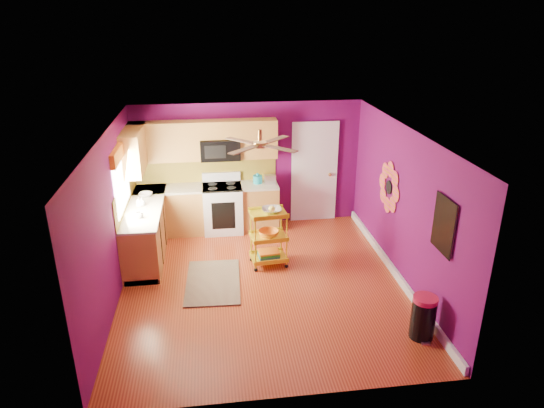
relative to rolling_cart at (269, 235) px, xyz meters
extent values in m
plane|color=maroon|center=(-0.19, -0.63, -0.56)|extent=(5.00, 5.00, 0.00)
cube|color=#5C0A50|center=(-0.19, 1.87, 0.69)|extent=(4.50, 0.04, 2.50)
cube|color=#5C0A50|center=(-0.19, -3.13, 0.69)|extent=(4.50, 0.04, 2.50)
cube|color=#5C0A50|center=(-2.44, -0.63, 0.69)|extent=(0.04, 5.00, 2.50)
cube|color=#5C0A50|center=(2.06, -0.63, 0.69)|extent=(0.04, 5.00, 2.50)
cube|color=silver|center=(-0.19, -0.63, 1.94)|extent=(4.50, 5.00, 0.04)
cube|color=white|center=(2.03, -0.63, -0.49)|extent=(0.05, 4.90, 0.14)
cube|color=#9C682A|center=(-2.14, 0.72, -0.11)|extent=(0.60, 2.30, 0.90)
cube|color=#9C682A|center=(-1.04, 1.57, -0.11)|extent=(2.80, 0.60, 0.90)
cube|color=beige|center=(-2.14, 0.72, 0.36)|extent=(0.63, 2.30, 0.04)
cube|color=beige|center=(-1.04, 1.57, 0.36)|extent=(2.80, 0.63, 0.04)
cube|color=black|center=(-2.14, 0.72, -0.51)|extent=(0.54, 2.30, 0.10)
cube|color=black|center=(-1.04, 1.57, -0.51)|extent=(2.80, 0.54, 0.10)
cube|color=white|center=(-0.74, 1.54, -0.10)|extent=(0.76, 0.66, 0.92)
cube|color=black|center=(-0.74, 1.54, 0.36)|extent=(0.76, 0.62, 0.03)
cube|color=white|center=(-0.74, 1.82, 0.48)|extent=(0.76, 0.06, 0.18)
cube|color=black|center=(-0.74, 1.21, -0.11)|extent=(0.45, 0.02, 0.55)
cube|color=#9C682A|center=(-1.78, 1.70, 1.26)|extent=(1.32, 0.33, 0.75)
cube|color=#9C682A|center=(0.00, 1.70, 1.26)|extent=(0.72, 0.33, 0.75)
cube|color=#9C682A|center=(-0.74, 1.70, 1.47)|extent=(0.76, 0.33, 0.34)
cube|color=#9C682A|center=(-2.27, 1.22, 1.26)|extent=(0.33, 1.30, 0.75)
cube|color=black|center=(-0.74, 1.67, 1.09)|extent=(0.76, 0.38, 0.40)
cube|color=brown|center=(-1.04, 1.86, 0.63)|extent=(2.80, 0.01, 0.51)
cube|color=brown|center=(-2.43, 0.72, 0.63)|extent=(0.01, 2.30, 0.51)
cube|color=white|center=(-2.42, 0.42, 0.99)|extent=(0.03, 1.20, 1.00)
cube|color=orange|center=(-2.39, 0.42, 1.46)|extent=(0.08, 1.35, 0.22)
cube|color=white|center=(1.16, 1.84, 0.46)|extent=(0.85, 0.04, 2.05)
cube|color=white|center=(1.16, 1.82, 0.46)|extent=(0.95, 0.02, 2.15)
sphere|color=#BF8C3F|center=(1.48, 1.79, 0.44)|extent=(0.07, 0.07, 0.07)
cylinder|color=black|center=(2.04, -0.03, 0.79)|extent=(0.01, 0.24, 0.24)
cube|color=#1CA9B6|center=(2.04, -2.03, 0.99)|extent=(0.03, 0.52, 0.72)
cube|color=black|center=(2.03, -2.03, 0.99)|extent=(0.01, 0.56, 0.76)
cylinder|color=#BF8C3F|center=(-0.19, -0.43, 1.86)|extent=(0.06, 0.06, 0.16)
cylinder|color=#BF8C3F|center=(-0.19, -0.43, 1.72)|extent=(0.20, 0.20, 0.08)
cube|color=#4C2D19|center=(0.08, -0.16, 1.72)|extent=(0.47, 0.47, 0.01)
cube|color=#4C2D19|center=(-0.46, -0.16, 1.72)|extent=(0.47, 0.47, 0.01)
cube|color=#4C2D19|center=(-0.46, -0.70, 1.72)|extent=(0.47, 0.47, 0.01)
cube|color=#4C2D19|center=(0.08, -0.70, 1.72)|extent=(0.47, 0.47, 0.01)
cube|color=black|center=(-0.99, -0.49, -0.55)|extent=(0.93, 1.45, 0.02)
cylinder|color=yellow|center=(-0.26, -0.22, -0.05)|extent=(0.03, 0.03, 0.94)
cylinder|color=yellow|center=(0.28, -0.16, -0.05)|extent=(0.03, 0.03, 0.94)
cylinder|color=yellow|center=(-0.30, 0.16, -0.05)|extent=(0.03, 0.03, 0.94)
cylinder|color=yellow|center=(0.24, 0.21, -0.05)|extent=(0.03, 0.03, 0.94)
sphere|color=black|center=(-0.26, -0.22, -0.53)|extent=(0.07, 0.07, 0.07)
sphere|color=black|center=(0.28, -0.16, -0.53)|extent=(0.07, 0.07, 0.07)
sphere|color=black|center=(-0.30, 0.16, -0.53)|extent=(0.07, 0.07, 0.07)
sphere|color=black|center=(0.24, 0.21, -0.53)|extent=(0.07, 0.07, 0.07)
cube|color=yellow|center=(-0.01, 0.00, 0.40)|extent=(0.65, 0.50, 0.03)
cube|color=yellow|center=(-0.01, 0.00, -0.03)|extent=(0.65, 0.50, 0.03)
cube|color=yellow|center=(-0.01, 0.00, -0.43)|extent=(0.65, 0.50, 0.03)
imported|color=beige|center=(0.05, 0.00, 0.45)|extent=(0.37, 0.37, 0.08)
sphere|color=yellow|center=(0.05, 0.00, 0.48)|extent=(0.11, 0.11, 0.11)
imported|color=orange|center=(-0.01, 0.00, 0.04)|extent=(0.38, 0.38, 0.11)
cube|color=navy|center=(-0.01, 0.00, -0.39)|extent=(0.38, 0.30, 0.04)
cube|color=#267233|center=(-0.01, 0.00, -0.35)|extent=(0.38, 0.30, 0.04)
cube|color=orange|center=(-0.01, 0.00, -0.32)|extent=(0.38, 0.30, 0.03)
cylinder|color=black|center=(1.80, -2.27, -0.28)|extent=(0.38, 0.38, 0.56)
cylinder|color=#C31B44|center=(1.80, -2.27, 0.03)|extent=(0.33, 0.33, 0.07)
cube|color=beige|center=(1.80, -2.43, -0.55)|extent=(0.12, 0.08, 0.03)
cylinder|color=teal|center=(-0.02, 1.62, 0.46)|extent=(0.18, 0.18, 0.16)
sphere|color=teal|center=(-0.02, 1.62, 0.56)|extent=(0.06, 0.06, 0.06)
cube|color=beige|center=(0.21, 1.56, 0.47)|extent=(0.22, 0.15, 0.18)
imported|color=#EA3F72|center=(-2.21, 0.69, 0.46)|extent=(0.08, 0.08, 0.17)
imported|color=white|center=(-2.16, 0.71, 0.45)|extent=(0.12, 0.12, 0.15)
imported|color=white|center=(-2.15, 1.17, 0.41)|extent=(0.25, 0.25, 0.06)
imported|color=white|center=(-2.14, 0.16, 0.43)|extent=(0.13, 0.13, 0.10)
camera|label=1|loc=(-0.92, -7.42, 3.59)|focal=32.00mm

